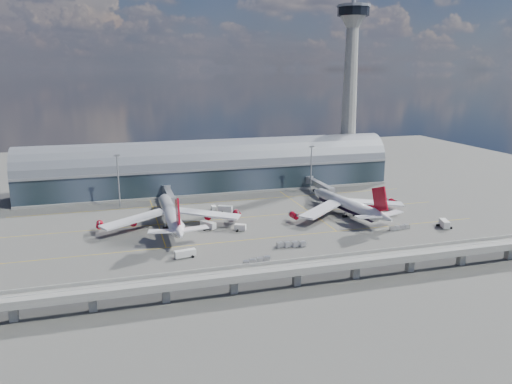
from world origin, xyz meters
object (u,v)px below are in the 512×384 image
object	(u,v)px
airliner_left	(171,215)
cargo_train_1	(257,261)
floodlight_mast_right	(311,168)
airliner_right	(348,205)
service_truck_0	(208,225)
service_truck_4	(214,208)
service_truck_3	(444,224)
service_truck_5	(225,209)
cargo_train_0	(291,244)
cargo_train_2	(400,227)
control_tower	(350,93)
service_truck_1	(240,227)
floodlight_mast_left	(118,179)
service_truck_2	(185,254)

from	to	relation	value
airliner_left	cargo_train_1	world-z (taller)	airliner_left
floodlight_mast_right	airliner_right	distance (m)	46.10
service_truck_0	service_truck_4	size ratio (longest dim) A/B	1.70
service_truck_3	airliner_right	bearing A→B (deg)	156.43
service_truck_5	cargo_train_0	distance (m)	54.05
cargo_train_2	control_tower	bearing A→B (deg)	-7.82
airliner_left	service_truck_1	world-z (taller)	airliner_left
floodlight_mast_left	service_truck_3	world-z (taller)	floodlight_mast_left
service_truck_0	cargo_train_2	world-z (taller)	service_truck_0
airliner_left	floodlight_mast_right	bearing A→B (deg)	27.37
service_truck_0	floodlight_mast_left	bearing A→B (deg)	93.53
floodlight_mast_left	service_truck_5	size ratio (longest dim) A/B	3.62
service_truck_0	service_truck_3	bearing A→B (deg)	-48.91
service_truck_4	service_truck_5	distance (m)	6.26
cargo_train_0	service_truck_3	bearing A→B (deg)	-95.48
airliner_right	service_truck_2	size ratio (longest dim) A/B	7.65
control_tower	service_truck_5	size ratio (longest dim) A/B	14.51
cargo_train_1	floodlight_mast_left	bearing A→B (deg)	38.88
airliner_left	service_truck_2	size ratio (longest dim) A/B	8.15
service_truck_3	service_truck_4	distance (m)	102.71
service_truck_4	cargo_train_0	size ratio (longest dim) A/B	0.38
floodlight_mast_left	service_truck_2	xyz separation A→B (m)	(20.46, -76.78, -12.20)
floodlight_mast_left	cargo_train_2	size ratio (longest dim) A/B	2.58
floodlight_mast_left	service_truck_3	xyz separation A→B (m)	(130.54, -73.28, -11.95)
floodlight_mast_right	airliner_left	distance (m)	90.15
cargo_train_0	control_tower	bearing A→B (deg)	-44.14
service_truck_2	cargo_train_1	bearing A→B (deg)	-129.11
service_truck_1	service_truck_4	size ratio (longest dim) A/B	1.17
airliner_left	service_truck_5	xyz separation A→B (m)	(26.79, 15.79, -3.91)
cargo_train_1	cargo_train_2	size ratio (longest dim) A/B	1.11
airliner_left	airliner_right	distance (m)	79.69
service_truck_1	cargo_train_2	xyz separation A→B (m)	(64.27, -17.32, -0.51)
floodlight_mast_right	service_truck_3	world-z (taller)	floodlight_mast_right
airliner_left	floodlight_mast_left	bearing A→B (deg)	116.46
service_truck_2	service_truck_5	bearing A→B (deg)	-36.48
floodlight_mast_right	service_truck_5	bearing A→B (deg)	-154.78
service_truck_3	cargo_train_2	distance (m)	19.65
floodlight_mast_left	airliner_right	world-z (taller)	floodlight_mast_left
control_tower	floodlight_mast_left	xyz separation A→B (m)	(-135.00, -28.00, -38.00)
cargo_train_1	airliner_right	bearing A→B (deg)	-38.62
service_truck_0	service_truck_2	distance (m)	33.56
cargo_train_0	floodlight_mast_right	bearing A→B (deg)	-35.97
control_tower	service_truck_4	bearing A→B (deg)	-152.26
control_tower	airliner_left	world-z (taller)	control_tower
floodlight_mast_right	airliner_left	xyz separation A→B (m)	(-79.96, -40.83, -8.06)
airliner_right	service_truck_1	size ratio (longest dim) A/B	11.67
floodlight_mast_right	airliner_right	xyz separation A→B (m)	(-0.40, -45.27, -8.70)
service_truck_0	cargo_train_0	xyz separation A→B (m)	(25.66, -31.00, -0.57)
service_truck_1	service_truck_5	bearing A→B (deg)	28.31
service_truck_1	airliner_left	bearing A→B (deg)	94.11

